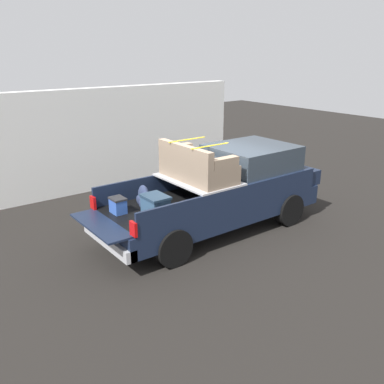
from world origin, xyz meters
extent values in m
plane|color=black|center=(0.00, 0.00, 0.00)|extent=(40.00, 40.00, 0.00)
cube|color=#162138|center=(0.00, 0.00, 0.62)|extent=(5.50, 1.92, 0.47)
cube|color=black|center=(-1.20, 0.00, 0.87)|extent=(2.80, 1.80, 0.04)
cube|color=#162138|center=(-1.20, 0.93, 1.10)|extent=(2.80, 0.06, 0.50)
cube|color=#162138|center=(-1.20, -0.93, 1.10)|extent=(2.80, 0.06, 0.50)
cube|color=#162138|center=(0.17, 0.00, 1.10)|extent=(0.06, 1.80, 0.50)
cube|color=#162138|center=(-2.88, 0.00, 0.87)|extent=(0.55, 1.80, 0.04)
cube|color=#B2B2B7|center=(-0.43, 0.00, 1.37)|extent=(1.25, 1.92, 0.04)
cube|color=#162138|center=(1.35, 0.00, 1.10)|extent=(2.30, 1.92, 0.50)
cube|color=#2D3842|center=(1.25, 0.00, 1.64)|extent=(1.94, 1.76, 0.59)
cube|color=#162138|center=(2.70, 0.00, 1.04)|extent=(0.40, 1.82, 0.38)
cube|color=#B2B2B7|center=(-2.72, 0.00, 0.50)|extent=(0.24, 1.92, 0.24)
cube|color=red|center=(-2.62, 0.88, 1.03)|extent=(0.06, 0.20, 0.28)
cube|color=red|center=(-2.62, -0.88, 1.03)|extent=(0.06, 0.20, 0.28)
cylinder|color=black|center=(1.75, 0.88, 0.40)|extent=(0.80, 0.30, 0.80)
cylinder|color=black|center=(1.75, -0.88, 0.40)|extent=(0.80, 0.30, 0.80)
cylinder|color=black|center=(-1.75, 0.88, 0.40)|extent=(0.80, 0.30, 0.80)
cylinder|color=black|center=(-1.75, -0.88, 0.40)|extent=(0.80, 0.30, 0.80)
cube|color=#335170|center=(-1.76, -0.29, 1.09)|extent=(0.40, 0.55, 0.40)
cube|color=#23394E|center=(-1.76, -0.29, 1.32)|extent=(0.44, 0.59, 0.05)
ellipsoid|color=#283351|center=(-1.74, 0.12, 1.10)|extent=(0.20, 0.36, 0.42)
ellipsoid|color=#283351|center=(-1.85, 0.12, 1.04)|extent=(0.09, 0.25, 0.19)
ellipsoid|color=#283351|center=(-1.67, 0.33, 1.14)|extent=(0.20, 0.36, 0.49)
ellipsoid|color=#283351|center=(-1.78, 0.33, 1.06)|extent=(0.09, 0.25, 0.22)
cube|color=#3359B2|center=(-2.30, 0.34, 1.04)|extent=(0.26, 0.34, 0.30)
cube|color=#262628|center=(-2.30, 0.34, 1.21)|extent=(0.28, 0.36, 0.04)
cube|color=#84705B|center=(-0.43, 0.00, 1.60)|extent=(0.92, 1.84, 0.42)
cube|color=#84705B|center=(-0.81, 0.00, 2.01)|extent=(0.16, 1.84, 0.40)
cube|color=#84705B|center=(-0.38, 0.82, 1.92)|extent=(0.68, 0.20, 0.22)
cube|color=#84705B|center=(-0.38, -0.82, 1.92)|extent=(0.68, 0.20, 0.22)
cube|color=yellow|center=(-0.43, 0.41, 2.22)|extent=(1.02, 0.03, 0.02)
cube|color=yellow|center=(-0.43, -0.41, 2.22)|extent=(1.02, 0.03, 0.02)
cube|color=white|center=(-0.13, 4.72, 1.55)|extent=(8.87, 0.36, 3.11)
camera|label=1|loc=(-6.02, -7.18, 4.16)|focal=39.12mm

